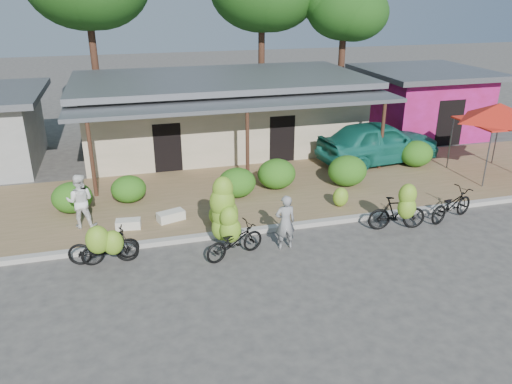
{
  "coord_description": "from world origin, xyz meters",
  "views": [
    {
      "loc": [
        -4.43,
        -11.31,
        6.99
      ],
      "look_at": [
        -0.69,
        2.37,
        1.2
      ],
      "focal_mm": 35.0,
      "sensor_mm": 36.0,
      "label": 1
    }
  ],
  "objects_px": {
    "bike_left": "(111,246)",
    "sack_far": "(128,224)",
    "vendor": "(285,222)",
    "red_canopy": "(499,113)",
    "tree_near_right": "(341,7)",
    "bike_far_right": "(452,205)",
    "teal_van": "(378,142)",
    "bike_right": "(399,210)",
    "bystander": "(80,201)",
    "sack_near": "(171,216)",
    "bike_far_left": "(102,246)",
    "bike_center": "(229,224)"
  },
  "relations": [
    {
      "from": "bike_left",
      "to": "bike_center",
      "type": "bearing_deg",
      "value": -103.73
    },
    {
      "from": "bike_left",
      "to": "sack_far",
      "type": "bearing_deg",
      "value": -24.62
    },
    {
      "from": "vendor",
      "to": "red_canopy",
      "type": "bearing_deg",
      "value": -160.96
    },
    {
      "from": "bike_far_right",
      "to": "sack_far",
      "type": "relative_size",
      "value": 2.77
    },
    {
      "from": "bike_far_right",
      "to": "teal_van",
      "type": "bearing_deg",
      "value": -22.73
    },
    {
      "from": "bike_far_left",
      "to": "sack_near",
      "type": "bearing_deg",
      "value": -38.45
    },
    {
      "from": "bike_left",
      "to": "sack_far",
      "type": "xyz_separation_m",
      "value": [
        0.5,
        1.89,
        -0.3
      ]
    },
    {
      "from": "bike_far_right",
      "to": "sack_near",
      "type": "height_order",
      "value": "bike_far_right"
    },
    {
      "from": "bike_far_left",
      "to": "vendor",
      "type": "height_order",
      "value": "vendor"
    },
    {
      "from": "vendor",
      "to": "bystander",
      "type": "xyz_separation_m",
      "value": [
        -5.68,
        2.77,
        0.16
      ]
    },
    {
      "from": "tree_near_right",
      "to": "teal_van",
      "type": "relative_size",
      "value": 1.47
    },
    {
      "from": "bike_center",
      "to": "teal_van",
      "type": "bearing_deg",
      "value": -73.43
    },
    {
      "from": "red_canopy",
      "to": "sack_near",
      "type": "distance_m",
      "value": 12.95
    },
    {
      "from": "bike_far_left",
      "to": "bystander",
      "type": "relative_size",
      "value": 1.13
    },
    {
      "from": "sack_far",
      "to": "vendor",
      "type": "xyz_separation_m",
      "value": [
        4.33,
        -2.27,
        0.56
      ]
    },
    {
      "from": "bike_center",
      "to": "sack_near",
      "type": "xyz_separation_m",
      "value": [
        -1.39,
        2.33,
        -0.63
      ]
    },
    {
      "from": "bike_far_right",
      "to": "vendor",
      "type": "relative_size",
      "value": 1.26
    },
    {
      "from": "tree_near_right",
      "to": "red_canopy",
      "type": "relative_size",
      "value": 2.2
    },
    {
      "from": "bike_left",
      "to": "bike_far_right",
      "type": "relative_size",
      "value": 0.79
    },
    {
      "from": "bike_far_right",
      "to": "teal_van",
      "type": "height_order",
      "value": "teal_van"
    },
    {
      "from": "bike_far_left",
      "to": "vendor",
      "type": "bearing_deg",
      "value": -88.57
    },
    {
      "from": "vendor",
      "to": "bike_right",
      "type": "bearing_deg",
      "value": -179.27
    },
    {
      "from": "red_canopy",
      "to": "vendor",
      "type": "bearing_deg",
      "value": -160.22
    },
    {
      "from": "bike_right",
      "to": "bystander",
      "type": "relative_size",
      "value": 1.1
    },
    {
      "from": "bike_center",
      "to": "bike_right",
      "type": "bearing_deg",
      "value": -111.13
    },
    {
      "from": "bike_far_right",
      "to": "teal_van",
      "type": "distance_m",
      "value": 5.61
    },
    {
      "from": "tree_near_right",
      "to": "bike_far_right",
      "type": "relative_size",
      "value": 3.71
    },
    {
      "from": "bike_right",
      "to": "sack_far",
      "type": "distance_m",
      "value": 8.35
    },
    {
      "from": "bike_far_right",
      "to": "bystander",
      "type": "distance_m",
      "value": 11.75
    },
    {
      "from": "bike_far_right",
      "to": "sack_far",
      "type": "distance_m",
      "value": 10.32
    },
    {
      "from": "bike_center",
      "to": "sack_near",
      "type": "bearing_deg",
      "value": 10.34
    },
    {
      "from": "sack_far",
      "to": "teal_van",
      "type": "xyz_separation_m",
      "value": [
        10.46,
        3.72,
        0.75
      ]
    },
    {
      "from": "bystander",
      "to": "bike_left",
      "type": "bearing_deg",
      "value": 119.25
    },
    {
      "from": "tree_near_right",
      "to": "teal_van",
      "type": "bearing_deg",
      "value": -100.39
    },
    {
      "from": "sack_far",
      "to": "vendor",
      "type": "distance_m",
      "value": 4.92
    },
    {
      "from": "bike_far_right",
      "to": "sack_near",
      "type": "bearing_deg",
      "value": 57.27
    },
    {
      "from": "bike_right",
      "to": "red_canopy",
      "type": "bearing_deg",
      "value": -51.26
    },
    {
      "from": "red_canopy",
      "to": "bystander",
      "type": "relative_size",
      "value": 2.04
    },
    {
      "from": "red_canopy",
      "to": "sack_far",
      "type": "bearing_deg",
      "value": -175.05
    },
    {
      "from": "red_canopy",
      "to": "sack_far",
      "type": "height_order",
      "value": "red_canopy"
    },
    {
      "from": "bike_left",
      "to": "sack_far",
      "type": "relative_size",
      "value": 2.17
    },
    {
      "from": "bike_far_left",
      "to": "bike_center",
      "type": "xyz_separation_m",
      "value": [
        3.44,
        -0.23,
        0.31
      ]
    },
    {
      "from": "bike_far_left",
      "to": "vendor",
      "type": "xyz_separation_m",
      "value": [
        5.05,
        -0.39,
        0.23
      ]
    },
    {
      "from": "bike_left",
      "to": "bystander",
      "type": "distance_m",
      "value": 2.57
    },
    {
      "from": "bike_left",
      "to": "teal_van",
      "type": "distance_m",
      "value": 12.33
    },
    {
      "from": "vendor",
      "to": "bike_left",
      "type": "bearing_deg",
      "value": -5.22
    },
    {
      "from": "tree_near_right",
      "to": "vendor",
      "type": "height_order",
      "value": "tree_near_right"
    },
    {
      "from": "tree_near_right",
      "to": "bike_left",
      "type": "height_order",
      "value": "tree_near_right"
    },
    {
      "from": "bike_far_left",
      "to": "bystander",
      "type": "distance_m",
      "value": 2.5
    },
    {
      "from": "sack_far",
      "to": "bike_right",
      "type": "bearing_deg",
      "value": -15.13
    }
  ]
}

